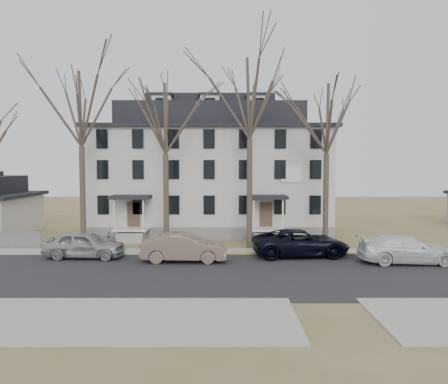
{
  "coord_description": "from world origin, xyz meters",
  "views": [
    {
      "loc": [
        -0.86,
        -21.47,
        5.98
      ],
      "look_at": [
        -0.83,
        9.0,
        4.07
      ],
      "focal_mm": 35.0,
      "sensor_mm": 36.0,
      "label": 1
    }
  ],
  "objects_px": {
    "tree_mid_right": "(327,114)",
    "car_tan": "(184,248)",
    "tree_mid_left": "(165,114)",
    "car_silver": "(85,245)",
    "boarding_house": "(211,171)",
    "tree_center": "(250,93)",
    "car_white": "(407,250)",
    "car_navy": "(301,243)",
    "tree_far_left": "(81,103)",
    "bicycle_left": "(103,239)"
  },
  "relations": [
    {
      "from": "tree_mid_right",
      "to": "car_tan",
      "type": "distance_m",
      "value": 13.96
    },
    {
      "from": "tree_far_left",
      "to": "tree_mid_left",
      "type": "bearing_deg",
      "value": 0.0
    },
    {
      "from": "boarding_house",
      "to": "car_tan",
      "type": "bearing_deg",
      "value": -95.69
    },
    {
      "from": "car_tan",
      "to": "car_navy",
      "type": "distance_m",
      "value": 7.61
    },
    {
      "from": "tree_mid_right",
      "to": "car_tan",
      "type": "relative_size",
      "value": 2.43
    },
    {
      "from": "tree_mid_right",
      "to": "car_tan",
      "type": "xyz_separation_m",
      "value": [
        -9.79,
        -4.77,
        -8.74
      ]
    },
    {
      "from": "tree_far_left",
      "to": "tree_mid_right",
      "type": "distance_m",
      "value": 17.52
    },
    {
      "from": "tree_center",
      "to": "bicycle_left",
      "type": "height_order",
      "value": "tree_center"
    },
    {
      "from": "boarding_house",
      "to": "tree_mid_right",
      "type": "distance_m",
      "value": 12.51
    },
    {
      "from": "tree_center",
      "to": "car_white",
      "type": "relative_size",
      "value": 2.56
    },
    {
      "from": "car_white",
      "to": "bicycle_left",
      "type": "distance_m",
      "value": 21.06
    },
    {
      "from": "car_white",
      "to": "car_silver",
      "type": "bearing_deg",
      "value": 87.56
    },
    {
      "from": "car_white",
      "to": "bicycle_left",
      "type": "bearing_deg",
      "value": 74.46
    },
    {
      "from": "boarding_house",
      "to": "car_navy",
      "type": "bearing_deg",
      "value": -61.48
    },
    {
      "from": "tree_mid_right",
      "to": "car_silver",
      "type": "distance_m",
      "value": 18.8
    },
    {
      "from": "tree_mid_left",
      "to": "car_white",
      "type": "xyz_separation_m",
      "value": [
        15.2,
        -5.22,
        -8.77
      ]
    },
    {
      "from": "car_navy",
      "to": "tree_mid_right",
      "type": "bearing_deg",
      "value": -41.13
    },
    {
      "from": "tree_far_left",
      "to": "tree_center",
      "type": "height_order",
      "value": "tree_center"
    },
    {
      "from": "tree_mid_left",
      "to": "car_navy",
      "type": "relative_size",
      "value": 2.04
    },
    {
      "from": "boarding_house",
      "to": "bicycle_left",
      "type": "bearing_deg",
      "value": -138.05
    },
    {
      "from": "car_tan",
      "to": "tree_mid_left",
      "type": "bearing_deg",
      "value": 20.43
    },
    {
      "from": "tree_far_left",
      "to": "bicycle_left",
      "type": "height_order",
      "value": "tree_far_left"
    },
    {
      "from": "tree_far_left",
      "to": "car_tan",
      "type": "relative_size",
      "value": 2.61
    },
    {
      "from": "car_navy",
      "to": "car_white",
      "type": "height_order",
      "value": "car_navy"
    },
    {
      "from": "tree_far_left",
      "to": "tree_mid_left",
      "type": "height_order",
      "value": "tree_far_left"
    },
    {
      "from": "car_silver",
      "to": "bicycle_left",
      "type": "bearing_deg",
      "value": 4.77
    },
    {
      "from": "car_white",
      "to": "bicycle_left",
      "type": "relative_size",
      "value": 3.26
    },
    {
      "from": "tree_mid_right",
      "to": "car_navy",
      "type": "distance_m",
      "value": 9.59
    },
    {
      "from": "tree_mid_left",
      "to": "car_silver",
      "type": "height_order",
      "value": "tree_mid_left"
    },
    {
      "from": "car_white",
      "to": "bicycle_left",
      "type": "height_order",
      "value": "car_white"
    },
    {
      "from": "bicycle_left",
      "to": "tree_far_left",
      "type": "bearing_deg",
      "value": 134.17
    },
    {
      "from": "tree_center",
      "to": "car_white",
      "type": "height_order",
      "value": "tree_center"
    },
    {
      "from": "tree_far_left",
      "to": "car_navy",
      "type": "distance_m",
      "value": 18.15
    },
    {
      "from": "tree_far_left",
      "to": "car_white",
      "type": "distance_m",
      "value": 23.81
    },
    {
      "from": "car_tan",
      "to": "car_navy",
      "type": "bearing_deg",
      "value": -77.18
    },
    {
      "from": "boarding_house",
      "to": "car_tan",
      "type": "distance_m",
      "value": 13.75
    },
    {
      "from": "car_tan",
      "to": "boarding_house",
      "type": "bearing_deg",
      "value": -4.99
    },
    {
      "from": "car_tan",
      "to": "car_silver",
      "type": "bearing_deg",
      "value": 81.62
    },
    {
      "from": "boarding_house",
      "to": "car_white",
      "type": "relative_size",
      "value": 3.62
    },
    {
      "from": "tree_center",
      "to": "tree_mid_right",
      "type": "distance_m",
      "value": 5.7
    },
    {
      "from": "car_white",
      "to": "car_tan",
      "type": "bearing_deg",
      "value": 89.91
    },
    {
      "from": "car_silver",
      "to": "car_navy",
      "type": "distance_m",
      "value": 13.89
    },
    {
      "from": "tree_center",
      "to": "tree_mid_right",
      "type": "bearing_deg",
      "value": 0.0
    },
    {
      "from": "car_white",
      "to": "tree_mid_right",
      "type": "bearing_deg",
      "value": 37.14
    },
    {
      "from": "car_tan",
      "to": "car_white",
      "type": "xyz_separation_m",
      "value": [
        13.49,
        -0.44,
        -0.03
      ]
    },
    {
      "from": "tree_mid_left",
      "to": "car_white",
      "type": "bearing_deg",
      "value": -18.94
    },
    {
      "from": "car_navy",
      "to": "tree_center",
      "type": "bearing_deg",
      "value": 40.12
    },
    {
      "from": "boarding_house",
      "to": "tree_mid_right",
      "type": "height_order",
      "value": "tree_mid_right"
    },
    {
      "from": "boarding_house",
      "to": "car_tan",
      "type": "relative_size",
      "value": 3.96
    },
    {
      "from": "car_navy",
      "to": "tree_far_left",
      "type": "bearing_deg",
      "value": 73.46
    }
  ]
}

